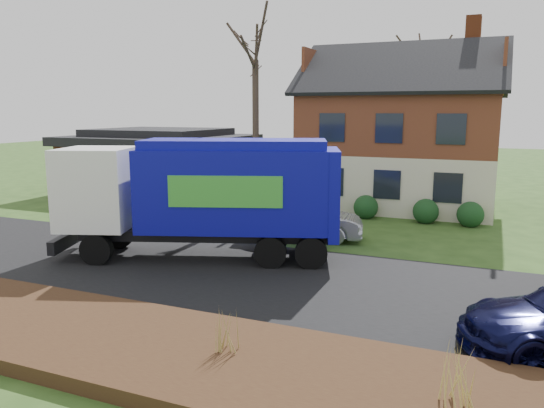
% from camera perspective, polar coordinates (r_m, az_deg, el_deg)
% --- Properties ---
extents(ground, '(120.00, 120.00, 0.00)m').
position_cam_1_polar(ground, '(15.61, -2.46, -7.81)').
color(ground, '#284517').
rests_on(ground, ground).
extents(road, '(80.00, 7.00, 0.02)m').
position_cam_1_polar(road, '(15.61, -2.46, -7.77)').
color(road, black).
rests_on(road, ground).
extents(mulch_verge, '(80.00, 3.50, 0.30)m').
position_cam_1_polar(mulch_verge, '(11.32, -14.38, -14.48)').
color(mulch_verge, black).
rests_on(mulch_verge, ground).
extents(main_house, '(12.95, 8.95, 9.26)m').
position_cam_1_polar(main_house, '(27.77, 12.84, 8.26)').
color(main_house, beige).
rests_on(main_house, ground).
extents(ranch_house, '(9.80, 8.20, 3.70)m').
position_cam_1_polar(ranch_house, '(32.32, -11.96, 4.58)').
color(ranch_house, brown).
rests_on(ranch_house, ground).
extents(garbage_truck, '(9.33, 5.27, 3.88)m').
position_cam_1_polar(garbage_truck, '(17.18, -7.14, 1.44)').
color(garbage_truck, black).
rests_on(garbage_truck, ground).
extents(silver_sedan, '(4.61, 2.46, 1.44)m').
position_cam_1_polar(silver_sedan, '(19.88, 3.42, -1.75)').
color(silver_sedan, '#989A9F').
rests_on(silver_sedan, ground).
extents(tree_front_west, '(3.24, 3.24, 9.63)m').
position_cam_1_polar(tree_front_west, '(23.98, -1.82, 17.60)').
color(tree_front_west, '#3B2C23').
rests_on(tree_front_west, ground).
extents(tree_back, '(3.45, 3.45, 10.93)m').
position_cam_1_polar(tree_back, '(37.21, 16.11, 16.38)').
color(tree_back, '#3A2B23').
rests_on(tree_back, ground).
extents(grass_clump_mid, '(0.31, 0.26, 0.87)m').
position_cam_1_polar(grass_clump_mid, '(10.28, -5.00, -13.24)').
color(grass_clump_mid, olive).
rests_on(grass_clump_mid, mulch_verge).
extents(grass_clump_east, '(0.39, 0.32, 0.97)m').
position_cam_1_polar(grass_clump_east, '(9.00, 19.55, -17.00)').
color(grass_clump_east, tan).
rests_on(grass_clump_east, mulch_verge).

